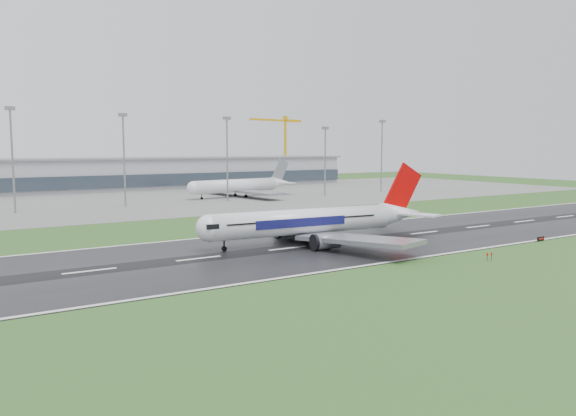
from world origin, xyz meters
TOP-DOWN VIEW (x-y plane):
  - ground at (0.00, 0.00)m, footprint 520.00×520.00m
  - runway at (0.00, 0.00)m, footprint 400.00×45.00m
  - apron at (0.00, 125.00)m, footprint 400.00×130.00m
  - terminal at (0.00, 185.00)m, footprint 240.00×36.00m
  - main_airliner at (-10.33, 2.43)m, footprint 60.50×58.06m
  - parked_airliner at (27.22, 113.04)m, footprint 59.13×56.02m
  - tower_crane at (104.55, 200.00)m, footprint 40.57×8.74m
  - runway_sign at (33.16, -22.69)m, footprint 2.28×0.91m
  - floodmast_1 at (-60.46, 100.00)m, footprint 0.64×0.64m
  - floodmast_2 at (-25.01, 100.00)m, footprint 0.64×0.64m
  - floodmast_3 at (15.19, 100.00)m, footprint 0.64×0.64m
  - floodmast_4 at (62.44, 100.00)m, footprint 0.64×0.64m
  - floodmast_5 at (95.02, 100.00)m, footprint 0.64×0.64m

SIDE VIEW (x-z plane):
  - ground at x=0.00m, z-range 0.00..0.00m
  - apron at x=0.00m, z-range 0.00..0.08m
  - runway at x=0.00m, z-range 0.00..0.10m
  - runway_sign at x=33.16m, z-range 0.00..1.04m
  - terminal at x=0.00m, z-range 0.00..15.00m
  - parked_airliner at x=27.22m, z-range 0.08..15.57m
  - main_airliner at x=-10.33m, z-range 0.10..16.71m
  - floodmast_4 at x=62.44m, z-range 0.00..28.73m
  - floodmast_3 at x=15.19m, z-range 0.00..31.63m
  - floodmast_2 at x=-25.01m, z-range 0.00..31.73m
  - floodmast_5 at x=95.02m, z-range 0.00..32.41m
  - floodmast_1 at x=-60.46m, z-range 0.00..32.68m
  - tower_crane at x=104.55m, z-range 0.00..40.54m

